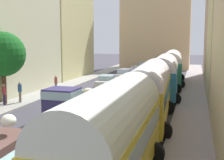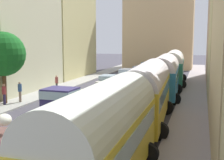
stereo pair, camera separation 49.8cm
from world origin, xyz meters
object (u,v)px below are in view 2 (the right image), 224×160
(parked_bus_1, at_px, (147,91))
(pedestrian_1, at_px, (4,93))
(car_5, at_px, (106,108))
(parked_bus_0, at_px, (103,133))
(car_1, at_px, (126,75))
(car_3, at_px, (146,67))
(car_2, at_px, (139,70))
(parked_bus_2, at_px, (164,75))
(car_7, at_px, (158,70))
(parked_bus_3, at_px, (173,66))
(car_0, at_px, (108,82))
(pedestrian_2, at_px, (20,91))
(cargo_truck_1, at_px, (69,99))
(pedestrian_0, at_px, (57,82))
(car_6, at_px, (147,81))

(parked_bus_1, bearing_deg, pedestrian_1, 171.44)
(car_5, bearing_deg, pedestrian_1, 171.86)
(parked_bus_0, distance_m, car_1, 28.54)
(car_3, distance_m, car_5, 31.88)
(car_2, xyz_separation_m, car_5, (2.93, -25.66, 0.03))
(parked_bus_2, distance_m, car_7, 18.89)
(parked_bus_1, relative_size, car_2, 2.22)
(parked_bus_0, relative_size, car_3, 1.94)
(parked_bus_2, relative_size, car_3, 1.98)
(parked_bus_0, height_order, car_1, parked_bus_0)
(parked_bus_2, bearing_deg, car_3, 104.12)
(parked_bus_3, distance_m, car_2, 10.20)
(car_0, bearing_deg, pedestrian_2, -119.43)
(parked_bus_0, xyz_separation_m, car_1, (-6.06, 27.86, -1.34))
(car_3, bearing_deg, parked_bus_2, -75.88)
(parked_bus_1, distance_m, cargo_truck_1, 6.05)
(parked_bus_3, height_order, pedestrian_0, parked_bus_3)
(car_2, height_order, car_3, car_3)
(parked_bus_3, distance_m, car_5, 17.80)
(pedestrian_0, xyz_separation_m, pedestrian_1, (-0.97, -7.45, 0.07))
(car_6, xyz_separation_m, pedestrian_1, (-9.54, -12.77, 0.32))
(parked_bus_1, height_order, parked_bus_3, parked_bus_3)
(parked_bus_2, bearing_deg, car_5, -109.31)
(cargo_truck_1, relative_size, car_6, 1.48)
(car_2, bearing_deg, cargo_truck_1, -89.96)
(parked_bus_0, bearing_deg, parked_bus_2, 90.00)
(car_3, relative_size, pedestrian_0, 2.48)
(car_3, height_order, pedestrian_1, pedestrian_1)
(cargo_truck_1, height_order, car_1, cargo_truck_1)
(parked_bus_3, relative_size, car_2, 2.32)
(parked_bus_0, distance_m, car_6, 23.79)
(parked_bus_0, distance_m, pedestrian_1, 16.32)
(pedestrian_1, distance_m, pedestrian_2, 1.47)
(car_3, bearing_deg, car_5, -84.82)
(car_5, height_order, pedestrian_0, pedestrian_0)
(car_5, bearing_deg, pedestrian_2, 162.78)
(car_0, height_order, pedestrian_1, pedestrian_1)
(pedestrian_2, bearing_deg, car_1, 70.66)
(cargo_truck_1, relative_size, car_5, 1.80)
(car_3, xyz_separation_m, car_5, (2.88, -31.75, -0.03))
(cargo_truck_1, bearing_deg, parked_bus_3, 71.02)
(pedestrian_0, distance_m, pedestrian_1, 7.51)
(parked_bus_1, xyz_separation_m, car_6, (-2.62, 14.60, -1.46))
(cargo_truck_1, bearing_deg, parked_bus_2, 54.02)
(car_0, relative_size, pedestrian_0, 2.39)
(parked_bus_1, relative_size, car_6, 2.19)
(car_1, xyz_separation_m, car_6, (3.43, -4.26, -0.06))
(car_5, bearing_deg, parked_bus_3, 80.35)
(parked_bus_0, distance_m, car_2, 35.70)
(parked_bus_0, distance_m, cargo_truck_1, 11.56)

